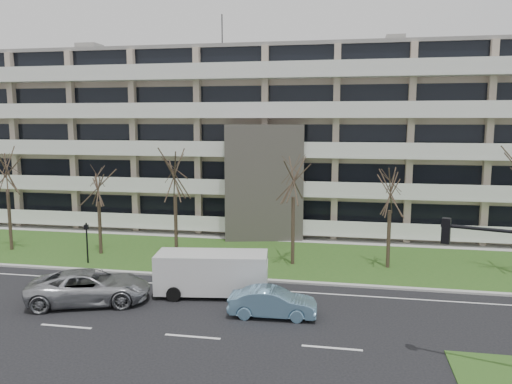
% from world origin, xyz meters
% --- Properties ---
extents(ground, '(160.00, 160.00, 0.00)m').
position_xyz_m(ground, '(0.00, 0.00, 0.00)').
color(ground, black).
rests_on(ground, ground).
extents(grass_verge, '(90.00, 10.00, 0.06)m').
position_xyz_m(grass_verge, '(0.00, 13.00, 0.03)').
color(grass_verge, '#214D19').
rests_on(grass_verge, ground).
extents(curb, '(90.00, 0.35, 0.12)m').
position_xyz_m(curb, '(0.00, 8.00, 0.06)').
color(curb, '#B2B2AD').
rests_on(curb, ground).
extents(sidewalk, '(90.00, 2.00, 0.08)m').
position_xyz_m(sidewalk, '(0.00, 18.50, 0.04)').
color(sidewalk, '#B2B2AD').
rests_on(sidewalk, ground).
extents(lane_edge_line, '(90.00, 0.12, 0.01)m').
position_xyz_m(lane_edge_line, '(0.00, 6.50, 0.01)').
color(lane_edge_line, white).
rests_on(lane_edge_line, ground).
extents(apartment_building, '(60.50, 15.10, 18.75)m').
position_xyz_m(apartment_building, '(-0.01, 25.32, 7.61)').
color(apartment_building, '#B9A890').
rests_on(apartment_building, ground).
extents(silver_pickup, '(6.64, 4.58, 1.69)m').
position_xyz_m(silver_pickup, '(-6.44, 2.99, 0.84)').
color(silver_pickup, '#A3A5AA').
rests_on(silver_pickup, ground).
extents(blue_sedan, '(4.25, 1.64, 1.38)m').
position_xyz_m(blue_sedan, '(3.08, 2.89, 0.69)').
color(blue_sedan, '#79AED3').
rests_on(blue_sedan, ground).
extents(white_van, '(6.17, 3.04, 2.30)m').
position_xyz_m(white_van, '(-0.49, 5.30, 1.38)').
color(white_van, silver).
rests_on(white_van, ground).
extents(pedestrian_signal, '(0.27, 0.22, 2.73)m').
position_xyz_m(pedestrian_signal, '(-10.15, 9.47, 1.74)').
color(pedestrian_signal, black).
rests_on(pedestrian_signal, ground).
extents(tree_1, '(3.98, 3.98, 7.95)m').
position_xyz_m(tree_1, '(-17.30, 11.60, 6.18)').
color(tree_1, '#382B21').
rests_on(tree_1, ground).
extents(tree_2, '(3.34, 3.34, 6.68)m').
position_xyz_m(tree_2, '(-10.44, 11.80, 5.19)').
color(tree_2, '#382B21').
rests_on(tree_2, ground).
extents(tree_3, '(3.88, 3.88, 7.75)m').
position_xyz_m(tree_3, '(-4.94, 11.97, 6.03)').
color(tree_3, '#382B21').
rests_on(tree_3, ground).
extents(tree_4, '(3.98, 3.98, 7.97)m').
position_xyz_m(tree_4, '(3.08, 11.68, 6.20)').
color(tree_4, '#382B21').
rests_on(tree_4, ground).
extents(tree_5, '(3.34, 3.34, 6.67)m').
position_xyz_m(tree_5, '(9.11, 12.00, 5.18)').
color(tree_5, '#382B21').
rests_on(tree_5, ground).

